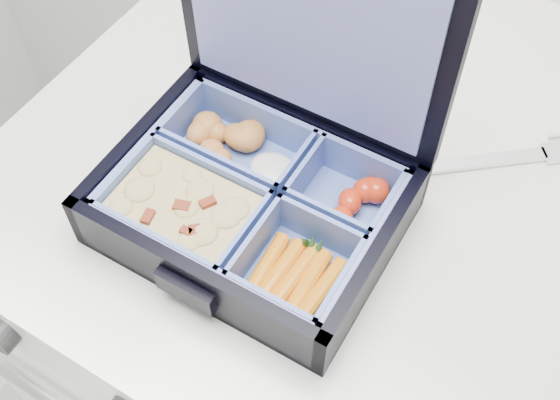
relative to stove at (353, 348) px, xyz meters
The scene contains 3 objects.
stove is the anchor object (origin of this frame).
bento_box 0.55m from the stove, 113.15° to the right, with size 0.24×0.19×0.06m, color black, non-canonical shape.
fork 0.51m from the stove, ahead, with size 0.03×0.20×0.01m, color silver, non-canonical shape.
Camera 1 is at (-0.55, 1.22, 1.51)m, focal length 45.00 mm.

